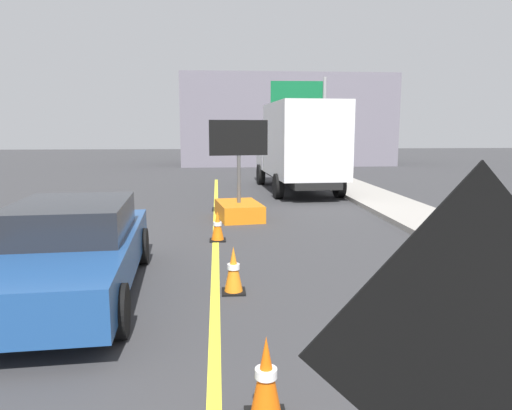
{
  "coord_description": "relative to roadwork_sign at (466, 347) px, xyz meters",
  "views": [
    {
      "loc": [
        0.06,
        0.7,
        2.47
      ],
      "look_at": [
        0.48,
        5.87,
        1.63
      ],
      "focal_mm": 33.42,
      "sensor_mm": 36.0,
      "label": 1
    }
  ],
  "objects": [
    {
      "name": "far_building_block",
      "position": [
        3.66,
        31.97,
        1.55
      ],
      "size": [
        14.23,
        6.54,
        6.04
      ],
      "primitive_type": "cube",
      "color": "slate",
      "rests_on": "ground"
    },
    {
      "name": "lane_center_stripe",
      "position": [
        -1.2,
        3.31,
        -1.47
      ],
      "size": [
        0.14,
        36.0,
        0.01
      ],
      "primitive_type": "cube",
      "color": "yellow",
      "rests_on": "ground"
    },
    {
      "name": "arrow_board_trailer",
      "position": [
        -0.55,
        11.0,
        -0.99
      ],
      "size": [
        1.59,
        1.94,
        2.7
      ],
      "color": "orange",
      "rests_on": "ground"
    },
    {
      "name": "traffic_cone_near_sign",
      "position": [
        -0.75,
        1.73,
        -1.1
      ],
      "size": [
        0.36,
        0.36,
        0.76
      ],
      "color": "black",
      "rests_on": "ground"
    },
    {
      "name": "highway_guide_sign",
      "position": [
        3.46,
        21.97,
        1.95
      ],
      "size": [
        2.79,
        0.21,
        5.0
      ],
      "color": "gray",
      "rests_on": "ground"
    },
    {
      "name": "traffic_cone_far_lane",
      "position": [
        -1.15,
        8.39,
        -1.14
      ],
      "size": [
        0.36,
        0.36,
        0.67
      ],
      "color": "black",
      "rests_on": "ground"
    },
    {
      "name": "pickup_car",
      "position": [
        -3.33,
        5.09,
        -0.77
      ],
      "size": [
        2.25,
        4.96,
        1.38
      ],
      "color": "navy",
      "rests_on": "ground"
    },
    {
      "name": "traffic_cone_mid_lane",
      "position": [
        -0.92,
        4.97,
        -1.12
      ],
      "size": [
        0.36,
        0.36,
        0.72
      ],
      "color": "black",
      "rests_on": "ground"
    },
    {
      "name": "roadwork_sign",
      "position": [
        0.0,
        0.0,
        0.0
      ],
      "size": [
        1.62,
        0.25,
        2.33
      ],
      "color": "#593819",
      "rests_on": "ground"
    },
    {
      "name": "box_truck",
      "position": [
        2.04,
        16.58,
        0.37
      ],
      "size": [
        2.78,
        6.99,
        3.43
      ],
      "color": "black",
      "rests_on": "ground"
    }
  ]
}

